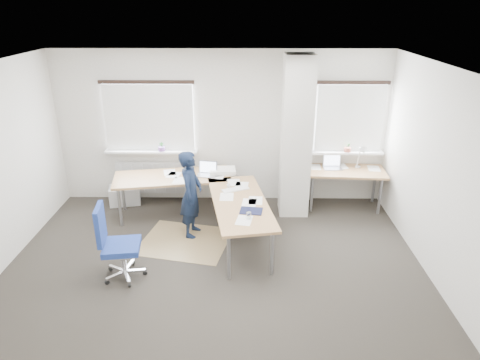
{
  "coord_description": "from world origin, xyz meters",
  "views": [
    {
      "loc": [
        0.44,
        -5.05,
        3.54
      ],
      "look_at": [
        0.36,
        0.9,
        1.05
      ],
      "focal_mm": 32.0,
      "sensor_mm": 36.0,
      "label": 1
    }
  ],
  "objects_px": {
    "desk_side": "(346,172)",
    "task_chair": "(120,258)",
    "desk_main": "(207,190)",
    "person": "(191,194)"
  },
  "relations": [
    {
      "from": "task_chair",
      "to": "person",
      "type": "distance_m",
      "value": 1.53
    },
    {
      "from": "desk_side",
      "to": "desk_main",
      "type": "bearing_deg",
      "value": -157.7
    },
    {
      "from": "task_chair",
      "to": "person",
      "type": "relative_size",
      "value": 0.77
    },
    {
      "from": "desk_main",
      "to": "task_chair",
      "type": "bearing_deg",
      "value": -136.74
    },
    {
      "from": "desk_side",
      "to": "task_chair",
      "type": "distance_m",
      "value": 4.2
    },
    {
      "from": "desk_main",
      "to": "task_chair",
      "type": "xyz_separation_m",
      "value": [
        -1.07,
        -1.44,
        -0.39
      ]
    },
    {
      "from": "desk_side",
      "to": "task_chair",
      "type": "bearing_deg",
      "value": -143.55
    },
    {
      "from": "desk_side",
      "to": "task_chair",
      "type": "height_order",
      "value": "desk_side"
    },
    {
      "from": "desk_main",
      "to": "desk_side",
      "type": "relative_size",
      "value": 1.95
    },
    {
      "from": "desk_main",
      "to": "desk_side",
      "type": "height_order",
      "value": "desk_side"
    }
  ]
}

